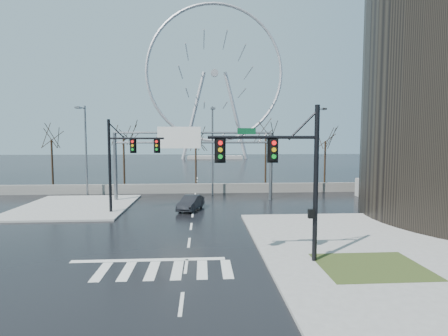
{
  "coord_description": "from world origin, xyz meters",
  "views": [
    {
      "loc": [
        0.83,
        -21.01,
        6.28
      ],
      "look_at": [
        2.59,
        7.08,
        4.0
      ],
      "focal_mm": 28.0,
      "sensor_mm": 36.0,
      "label": 1
    }
  ],
  "objects": [
    {
      "name": "signal_mast_far",
      "position": [
        -5.87,
        8.96,
        4.83
      ],
      "size": [
        4.72,
        0.41,
        8.0
      ],
      "color": "black",
      "rests_on": "ground"
    },
    {
      "name": "tree_far_right",
      "position": [
        17.0,
        24.0,
        5.41
      ],
      "size": [
        3.4,
        3.4,
        6.8
      ],
      "color": "black",
      "rests_on": "ground"
    },
    {
      "name": "tree_right",
      "position": [
        9.0,
        23.5,
        6.22
      ],
      "size": [
        3.9,
        3.9,
        7.8
      ],
      "color": "black",
      "rests_on": "ground"
    },
    {
      "name": "sidewalk_far",
      "position": [
        -11.0,
        12.0,
        0.07
      ],
      "size": [
        10.0,
        12.0,
        0.15
      ],
      "primitive_type": "cube",
      "color": "gray",
      "rests_on": "ground"
    },
    {
      "name": "sidewalk_right_ext",
      "position": [
        10.0,
        2.0,
        0.07
      ],
      "size": [
        12.0,
        10.0,
        0.15
      ],
      "primitive_type": "cube",
      "color": "gray",
      "rests_on": "ground"
    },
    {
      "name": "streetlight_right",
      "position": [
        14.0,
        18.16,
        5.89
      ],
      "size": [
        0.5,
        2.55,
        10.0
      ],
      "color": "slate",
      "rests_on": "ground"
    },
    {
      "name": "tree_far_left",
      "position": [
        -18.0,
        24.0,
        5.57
      ],
      "size": [
        3.5,
        3.5,
        7.0
      ],
      "color": "black",
      "rests_on": "ground"
    },
    {
      "name": "sign_gantry",
      "position": [
        -0.38,
        14.96,
        5.18
      ],
      "size": [
        16.36,
        0.4,
        7.6
      ],
      "color": "slate",
      "rests_on": "ground"
    },
    {
      "name": "streetlight_left",
      "position": [
        -12.0,
        18.16,
        5.89
      ],
      "size": [
        0.5,
        2.55,
        10.0
      ],
      "color": "slate",
      "rests_on": "ground"
    },
    {
      "name": "streetlight_mid",
      "position": [
        2.0,
        18.16,
        5.89
      ],
      "size": [
        0.5,
        2.55,
        10.0
      ],
      "color": "slate",
      "rests_on": "ground"
    },
    {
      "name": "grass_strip",
      "position": [
        9.0,
        -5.0,
        0.15
      ],
      "size": [
        5.0,
        4.0,
        0.02
      ],
      "primitive_type": "cube",
      "color": "#2A411B",
      "rests_on": "sidewalk_near"
    },
    {
      "name": "tree_left",
      "position": [
        -9.0,
        23.5,
        5.98
      ],
      "size": [
        3.75,
        3.75,
        7.5
      ],
      "color": "black",
      "rests_on": "ground"
    },
    {
      "name": "tree_center",
      "position": [
        0.0,
        24.5,
        5.17
      ],
      "size": [
        3.25,
        3.25,
        6.5
      ],
      "color": "black",
      "rests_on": "ground"
    },
    {
      "name": "ground",
      "position": [
        0.0,
        0.0,
        0.0
      ],
      "size": [
        260.0,
        260.0,
        0.0
      ],
      "primitive_type": "plane",
      "color": "black",
      "rests_on": "ground"
    },
    {
      "name": "ferris_wheel",
      "position": [
        5.0,
        95.0,
        26.13
      ],
      "size": [
        45.0,
        6.0,
        50.91
      ],
      "color": "gray",
      "rests_on": "ground"
    },
    {
      "name": "car",
      "position": [
        -0.22,
        10.01,
        0.65
      ],
      "size": [
        2.5,
        4.15,
        1.29
      ],
      "primitive_type": "imported",
      "rotation": [
        0.0,
        0.0,
        -0.31
      ],
      "color": "black",
      "rests_on": "ground"
    },
    {
      "name": "barrier_wall",
      "position": [
        0.0,
        20.0,
        0.55
      ],
      "size": [
        52.0,
        0.5,
        1.1
      ],
      "primitive_type": "cube",
      "color": "slate",
      "rests_on": "ground"
    },
    {
      "name": "signal_mast_near",
      "position": [
        5.14,
        -4.04,
        4.87
      ],
      "size": [
        5.52,
        0.41,
        8.0
      ],
      "color": "black",
      "rests_on": "ground"
    }
  ]
}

